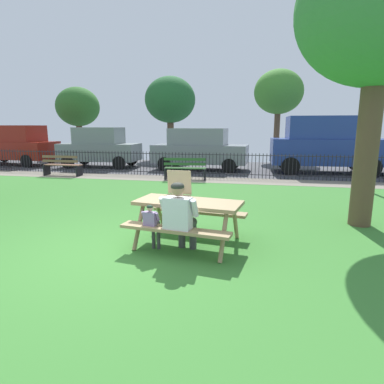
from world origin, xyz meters
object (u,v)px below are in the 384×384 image
object	(u,v)px
lamp_post_walkway	(375,101)
pizza_box_open	(177,192)
parked_car_far_left	(13,144)
parked_car_left	(100,147)
adult_at_table	(180,215)
park_bench_left	(62,166)
parked_car_right	(327,143)
far_tree_center	(279,93)
far_tree_midleft	(170,100)
child_at_table	(152,223)
tree_near_table	(381,11)
picnic_table_foreground	(188,211)
parked_car_center	(200,148)
far_tree_left	(78,107)

from	to	relation	value
lamp_post_walkway	pizza_box_open	bearing A→B (deg)	-129.60
parked_car_far_left	parked_car_left	bearing A→B (deg)	0.00
adult_at_table	parked_car_left	bearing A→B (deg)	122.89
pizza_box_open	park_bench_left	size ratio (longest dim) A/B	0.32
park_bench_left	parked_car_right	xyz separation A→B (m)	(10.93, 3.06, 0.89)
park_bench_left	far_tree_center	size ratio (longest dim) A/B	0.30
far_tree_midleft	parked_car_left	bearing A→B (deg)	-113.14
child_at_table	tree_near_table	size ratio (longest dim) A/B	0.14
pizza_box_open	park_bench_left	world-z (taller)	pizza_box_open
adult_at_table	far_tree_center	xyz separation A→B (m)	(2.13, 15.67, 3.32)
picnic_table_foreground	far_tree_midleft	world-z (taller)	far_tree_midleft
far_tree_midleft	far_tree_center	world-z (taller)	far_tree_center
parked_car_left	far_tree_midleft	world-z (taller)	far_tree_midleft
parked_car_far_left	parked_car_right	size ratio (longest dim) A/B	0.98
adult_at_table	parked_car_center	world-z (taller)	parked_car_center
child_at_table	parked_car_far_left	xyz separation A→B (m)	(-11.29, 10.36, 0.60)
parked_car_right	park_bench_left	bearing A→B (deg)	-164.34
adult_at_table	lamp_post_walkway	size ratio (longest dim) A/B	0.26
pizza_box_open	parked_car_left	bearing A→B (deg)	123.70
tree_near_table	far_tree_center	size ratio (longest dim) A/B	1.05
parked_car_center	parked_car_right	world-z (taller)	parked_car_right
park_bench_left	parked_car_far_left	distance (m)	5.81
parked_car_right	far_tree_midleft	xyz separation A→B (m)	(-8.52, 5.26, 2.33)
picnic_table_foreground	parked_car_left	size ratio (longest dim) A/B	0.50
picnic_table_foreground	parked_car_far_left	xyz separation A→B (m)	(-11.79, 9.90, 0.50)
parked_car_left	far_tree_left	bearing A→B (deg)	128.49
parked_car_left	far_tree_center	size ratio (longest dim) A/B	0.75
parked_car_far_left	adult_at_table	bearing A→B (deg)	-41.46
pizza_box_open	park_bench_left	bearing A→B (deg)	134.84
picnic_table_foreground	parked_car_right	world-z (taller)	parked_car_right
picnic_table_foreground	child_at_table	world-z (taller)	child_at_table
lamp_post_walkway	parked_car_right	distance (m)	4.31
tree_near_table	parked_car_center	world-z (taller)	tree_near_table
adult_at_table	far_tree_left	distance (m)	19.27
park_bench_left	parked_car_center	bearing A→B (deg)	30.11
child_at_table	parked_car_left	distance (m)	12.11
far_tree_left	far_tree_center	xyz separation A→B (m)	(13.05, 0.00, 0.69)
park_bench_left	parked_car_far_left	size ratio (longest dim) A/B	0.34
parked_car_far_left	parked_car_center	distance (m)	10.18
far_tree_midleft	adult_at_table	bearing A→B (deg)	-74.05
child_at_table	lamp_post_walkway	world-z (taller)	lamp_post_walkway
adult_at_table	park_bench_left	bearing A→B (deg)	133.17
lamp_post_walkway	tree_near_table	world-z (taller)	tree_near_table
picnic_table_foreground	far_tree_midleft	xyz separation A→B (m)	(-4.50, 15.16, 3.04)
far_tree_midleft	far_tree_center	size ratio (longest dim) A/B	0.96
park_bench_left	lamp_post_walkway	xyz separation A→B (m)	(11.45, -0.95, 2.37)
parked_car_center	far_tree_left	bearing A→B (deg)	150.53
picnic_table_foreground	parked_car_right	xyz separation A→B (m)	(4.02, 9.90, 0.71)
parked_car_left	far_tree_midleft	bearing A→B (deg)	66.86
lamp_post_walkway	far_tree_left	world-z (taller)	lamp_post_walkway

